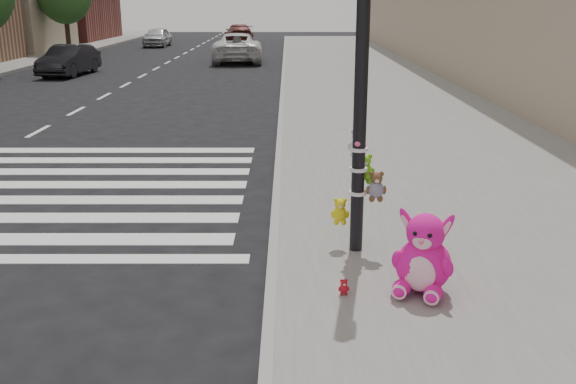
{
  "coord_description": "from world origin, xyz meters",
  "views": [
    {
      "loc": [
        1.74,
        -5.76,
        3.19
      ],
      "look_at": [
        1.74,
        2.29,
        0.75
      ],
      "focal_mm": 40.0,
      "sensor_mm": 36.0,
      "label": 1
    }
  ],
  "objects_px": {
    "car_dark_far": "(69,60)",
    "car_white_near": "(237,48)",
    "pink_bunny": "(423,259)",
    "red_teddy": "(344,287)",
    "signal_pole": "(361,119)"
  },
  "relations": [
    {
      "from": "car_dark_far",
      "to": "red_teddy",
      "type": "bearing_deg",
      "value": -59.8
    },
    {
      "from": "signal_pole",
      "to": "car_dark_far",
      "type": "bearing_deg",
      "value": 116.72
    },
    {
      "from": "red_teddy",
      "to": "car_white_near",
      "type": "height_order",
      "value": "car_white_near"
    },
    {
      "from": "pink_bunny",
      "to": "car_dark_far",
      "type": "bearing_deg",
      "value": 139.85
    },
    {
      "from": "pink_bunny",
      "to": "car_white_near",
      "type": "distance_m",
      "value": 28.03
    },
    {
      "from": "signal_pole",
      "to": "red_teddy",
      "type": "height_order",
      "value": "signal_pole"
    },
    {
      "from": "signal_pole",
      "to": "car_white_near",
      "type": "relative_size",
      "value": 0.75
    },
    {
      "from": "signal_pole",
      "to": "pink_bunny",
      "type": "xyz_separation_m",
      "value": [
        0.57,
        -1.24,
        -1.29
      ]
    },
    {
      "from": "pink_bunny",
      "to": "car_white_near",
      "type": "relative_size",
      "value": 0.18
    },
    {
      "from": "car_dark_far",
      "to": "car_white_near",
      "type": "distance_m",
      "value": 9.11
    },
    {
      "from": "signal_pole",
      "to": "car_dark_far",
      "type": "distance_m",
      "value": 22.89
    },
    {
      "from": "pink_bunny",
      "to": "car_dark_far",
      "type": "xyz_separation_m",
      "value": [
        -10.85,
        21.66,
        0.12
      ]
    },
    {
      "from": "pink_bunny",
      "to": "red_teddy",
      "type": "height_order",
      "value": "pink_bunny"
    },
    {
      "from": "signal_pole",
      "to": "car_white_near",
      "type": "bearing_deg",
      "value": 97.51
    },
    {
      "from": "car_dark_far",
      "to": "car_white_near",
      "type": "bearing_deg",
      "value": 47.33
    }
  ]
}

